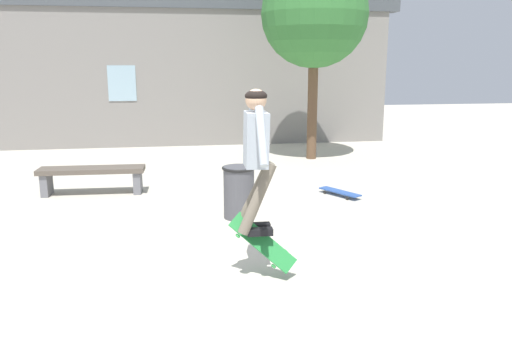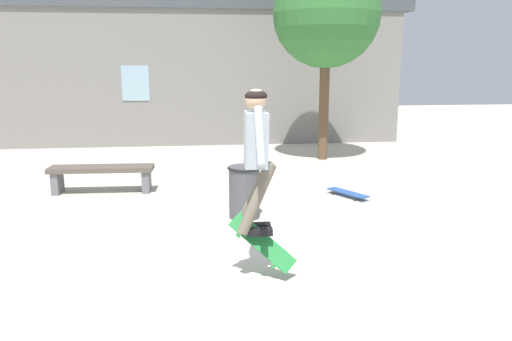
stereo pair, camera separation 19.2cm
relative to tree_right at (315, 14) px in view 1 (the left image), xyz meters
name	(u,v)px [view 1 (the left image)]	position (x,y,z in m)	size (l,w,h in m)	color
ground_plane	(202,269)	(-2.87, -6.01, -3.22)	(40.00, 40.00, 0.00)	beige
building_backdrop	(182,70)	(-2.89, 2.46, -1.23)	(11.75, 0.52, 4.84)	gray
tree_right	(315,14)	(0.00, 0.00, 0.00)	(2.37, 2.37, 4.42)	brown
park_bench	(92,175)	(-4.52, -2.54, -2.88)	(1.75, 0.50, 0.46)	brown
trash_bin	(239,191)	(-2.24, -4.24, -2.83)	(0.48, 0.48, 0.75)	#47474C
skater	(256,148)	(-2.31, -6.24, -1.87)	(0.42, 1.22, 1.47)	#9EA8B2
skateboard_flipping	(263,243)	(-2.26, -6.29, -2.85)	(0.69, 0.38, 0.59)	#237F38
skateboard_resting	(340,192)	(-0.42, -3.33, -3.15)	(0.56, 0.78, 0.08)	#2D519E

